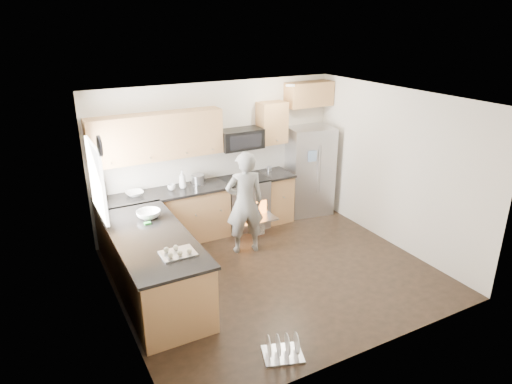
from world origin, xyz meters
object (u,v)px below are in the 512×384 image
stove_range (244,191)px  refrigerator (309,171)px  person (245,203)px  dish_rack (283,350)px

stove_range → refrigerator: size_ratio=1.06×
person → dish_rack: bearing=84.5°
refrigerator → dish_rack: 4.27m
stove_range → person: 0.97m
stove_range → person: (-0.42, -0.86, 0.17)m
refrigerator → stove_range: bearing=-169.7°
stove_range → person: stove_range is taller
stove_range → dish_rack: stove_range is taller
refrigerator → dish_rack: (-2.59, -3.31, -0.77)m
stove_range → dish_rack: 3.56m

